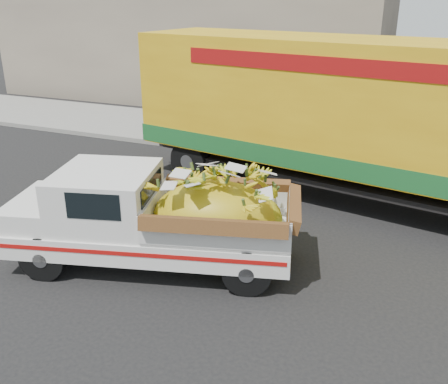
% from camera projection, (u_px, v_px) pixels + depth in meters
% --- Properties ---
extents(ground, '(100.00, 100.00, 0.00)m').
position_uv_depth(ground, '(216.00, 278.00, 8.89)').
color(ground, black).
rests_on(ground, ground).
extents(curb, '(60.00, 0.25, 0.15)m').
position_uv_depth(curb, '(312.00, 162.00, 14.81)').
color(curb, gray).
rests_on(curb, ground).
extents(sidewalk, '(60.00, 4.00, 0.14)m').
position_uv_depth(sidewalk, '(327.00, 144.00, 16.60)').
color(sidewalk, gray).
rests_on(sidewalk, ground).
extents(building_left, '(18.00, 6.00, 5.00)m').
position_uv_depth(building_left, '(191.00, 44.00, 23.67)').
color(building_left, gray).
rests_on(building_left, ground).
extents(pickup_truck, '(5.43, 3.16, 1.79)m').
position_uv_depth(pickup_truck, '(172.00, 217.00, 8.99)').
color(pickup_truck, black).
rests_on(pickup_truck, ground).
extents(semi_trailer, '(12.08, 4.54, 3.80)m').
position_uv_depth(semi_trailer, '(376.00, 117.00, 11.24)').
color(semi_trailer, black).
rests_on(semi_trailer, ground).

